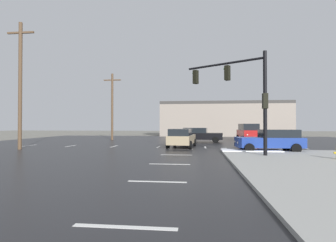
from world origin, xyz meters
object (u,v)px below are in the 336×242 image
object	(u,v)px
traffic_signal_mast	(241,88)
utility_pole_far	(112,105)
suv_red	(248,132)
sedan_black	(200,135)
sedan_blue	(271,140)
sedan_tan	(182,138)
utility_pole_mid	(20,83)

from	to	relation	value
traffic_signal_mast	utility_pole_far	xyz separation A→B (m)	(-13.37, 15.41, 0.13)
suv_red	sedan_black	xyz separation A→B (m)	(-5.77, -3.50, -0.24)
traffic_signal_mast	suv_red	distance (m)	16.30
sedan_blue	sedan_tan	bearing A→B (deg)	-25.41
suv_red	sedan_tan	bearing A→B (deg)	-37.32
suv_red	utility_pole_mid	world-z (taller)	utility_pole_mid
traffic_signal_mast	suv_red	size ratio (longest dim) A/B	1.26
sedan_blue	sedan_tan	xyz separation A→B (m)	(-6.50, 2.86, 0.00)
utility_pole_mid	utility_pole_far	size ratio (longest dim) A/B	1.19
sedan_black	utility_pole_mid	bearing A→B (deg)	-138.62
suv_red	utility_pole_far	distance (m)	17.00
traffic_signal_mast	utility_pole_far	distance (m)	20.40
sedan_black	sedan_tan	xyz separation A→B (m)	(-1.58, -6.78, 0.00)
suv_red	utility_pole_mid	size ratio (longest dim) A/B	0.49
traffic_signal_mast	sedan_blue	distance (m)	4.89
sedan_blue	utility_pole_mid	bearing A→B (deg)	-1.14
utility_pole_mid	suv_red	bearing A→B (deg)	33.93
sedan_black	utility_pole_mid	distance (m)	17.64
sedan_blue	sedan_black	bearing A→B (deg)	-64.61
sedan_tan	utility_pole_far	world-z (taller)	utility_pole_far
traffic_signal_mast	utility_pole_mid	xyz separation A→B (m)	(-16.47, 2.34, 0.94)
suv_red	sedan_blue	bearing A→B (deg)	-5.44
traffic_signal_mast	sedan_black	world-z (taller)	traffic_signal_mast
suv_red	sedan_tan	xyz separation A→B (m)	(-7.35, -10.27, -0.24)
utility_pole_far	sedan_blue	bearing A→B (deg)	-39.19
sedan_tan	utility_pole_mid	xyz separation A→B (m)	(-12.42, -3.03, 4.34)
sedan_black	utility_pole_mid	size ratio (longest dim) A/B	0.47
utility_pole_far	sedan_tan	bearing A→B (deg)	-47.12
traffic_signal_mast	sedan_tan	bearing A→B (deg)	-21.56
utility_pole_far	traffic_signal_mast	bearing A→B (deg)	-49.06
suv_red	sedan_blue	world-z (taller)	suv_red
suv_red	sedan_black	distance (m)	6.75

